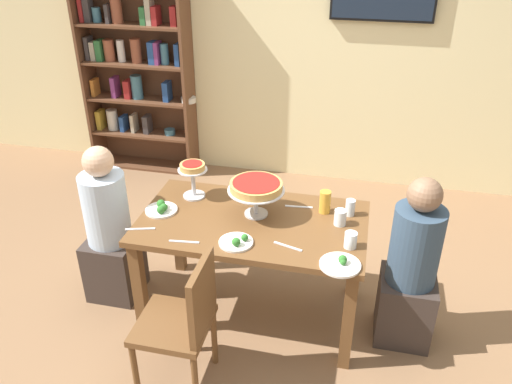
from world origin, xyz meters
TOP-DOWN VIEW (x-y plane):
  - ground_plane at (0.00, 0.00)m, footprint 12.00×12.00m
  - rear_partition at (0.00, 2.20)m, footprint 8.00×0.12m
  - dining_table at (0.00, 0.00)m, footprint 1.42×0.82m
  - bookshelf at (-1.66, 2.01)m, footprint 1.15×0.30m
  - diner_head_east at (0.99, 0.00)m, footprint 0.34×0.34m
  - diner_head_west at (-1.00, -0.02)m, footprint 0.34×0.34m
  - chair_near_left at (-0.22, -0.68)m, footprint 0.40×0.40m
  - deep_dish_pizza_stand at (0.01, 0.08)m, footprint 0.36×0.36m
  - personal_pizza_stand at (-0.46, 0.21)m, footprint 0.20×0.20m
  - salad_plate_near_diner at (0.58, -0.35)m, footprint 0.23×0.23m
  - salad_plate_far_diner at (-0.03, -0.27)m, footprint 0.20×0.20m
  - salad_plate_spare at (-0.60, -0.02)m, footprint 0.21×0.21m
  - beer_glass_amber_tall at (0.43, 0.20)m, footprint 0.07×0.07m
  - water_glass_clear_near at (0.62, -0.15)m, footprint 0.07×0.07m
  - water_glass_clear_far at (0.59, 0.20)m, footprint 0.06×0.06m
  - water_glass_clear_spare at (0.54, 0.08)m, footprint 0.08×0.08m
  - cutlery_fork_near at (0.26, 0.23)m, footprint 0.18×0.03m
  - cutlery_knife_near at (0.27, -0.23)m, footprint 0.18×0.07m
  - cutlery_fork_far at (-0.34, -0.32)m, footprint 0.18×0.04m
  - cutlery_knife_far at (-0.64, -0.25)m, footprint 0.18×0.07m

SIDE VIEW (x-z plane):
  - ground_plane at x=0.00m, z-range 0.00..0.00m
  - chair_near_left at x=-0.22m, z-range 0.05..0.92m
  - diner_head_east at x=0.99m, z-range -0.08..1.07m
  - diner_head_west at x=-1.00m, z-range -0.08..1.07m
  - dining_table at x=0.00m, z-range 0.27..1.01m
  - cutlery_fork_near at x=0.26m, z-range 0.74..0.74m
  - cutlery_knife_near at x=0.27m, z-range 0.74..0.74m
  - cutlery_fork_far at x=-0.34m, z-range 0.74..0.74m
  - cutlery_knife_far at x=-0.64m, z-range 0.74..0.74m
  - salad_plate_near_diner at x=0.58m, z-range 0.72..0.78m
  - salad_plate_far_diner at x=-0.03m, z-range 0.72..0.79m
  - salad_plate_spare at x=-0.60m, z-range 0.73..0.80m
  - water_glass_clear_near at x=0.62m, z-range 0.74..0.84m
  - water_glass_clear_spare at x=0.54m, z-range 0.74..0.84m
  - water_glass_clear_far at x=0.59m, z-range 0.74..0.85m
  - beer_glass_amber_tall at x=0.43m, z-range 0.74..0.89m
  - personal_pizza_stand at x=-0.46m, z-range 0.80..1.04m
  - deep_dish_pizza_stand at x=0.01m, z-range 0.82..1.05m
  - bookshelf at x=-1.66m, z-range 0.04..2.26m
  - rear_partition at x=0.00m, z-range 0.00..2.80m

